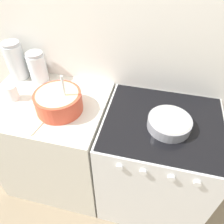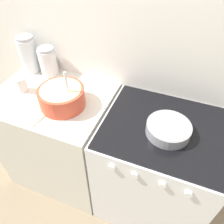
{
  "view_description": "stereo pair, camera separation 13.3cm",
  "coord_description": "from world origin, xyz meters",
  "px_view_note": "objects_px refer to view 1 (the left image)",
  "views": [
    {
      "loc": [
        0.3,
        -0.66,
        1.88
      ],
      "look_at": [
        0.07,
        0.28,
        0.97
      ],
      "focal_mm": 35.0,
      "sensor_mm": 36.0,
      "label": 1
    },
    {
      "loc": [
        0.43,
        -0.62,
        1.88
      ],
      "look_at": [
        0.07,
        0.28,
        0.97
      ],
      "focal_mm": 35.0,
      "sensor_mm": 36.0,
      "label": 2
    }
  ],
  "objects_px": {
    "stove": "(154,164)",
    "mixing_bowl": "(58,101)",
    "tin_can": "(12,93)",
    "storage_jar_middle": "(38,69)",
    "baking_pan": "(169,123)",
    "storage_jar_left": "(17,63)"
  },
  "relations": [
    {
      "from": "stove",
      "to": "storage_jar_middle",
      "type": "height_order",
      "value": "storage_jar_middle"
    },
    {
      "from": "stove",
      "to": "tin_can",
      "type": "xyz_separation_m",
      "value": [
        -1.01,
        -0.02,
        0.51
      ]
    },
    {
      "from": "baking_pan",
      "to": "storage_jar_left",
      "type": "bearing_deg",
      "value": 166.51
    },
    {
      "from": "stove",
      "to": "mixing_bowl",
      "type": "height_order",
      "value": "mixing_bowl"
    },
    {
      "from": "mixing_bowl",
      "to": "storage_jar_left",
      "type": "xyz_separation_m",
      "value": [
        -0.45,
        0.28,
        0.05
      ]
    },
    {
      "from": "stove",
      "to": "storage_jar_left",
      "type": "xyz_separation_m",
      "value": [
        -1.11,
        0.23,
        0.58
      ]
    },
    {
      "from": "mixing_bowl",
      "to": "stove",
      "type": "bearing_deg",
      "value": 4.16
    },
    {
      "from": "mixing_bowl",
      "to": "tin_can",
      "type": "xyz_separation_m",
      "value": [
        -0.35,
        0.03,
        -0.02
      ]
    },
    {
      "from": "stove",
      "to": "storage_jar_middle",
      "type": "relative_size",
      "value": 4.16
    },
    {
      "from": "storage_jar_left",
      "to": "baking_pan",
      "type": "bearing_deg",
      "value": -13.49
    },
    {
      "from": "tin_can",
      "to": "baking_pan",
      "type": "bearing_deg",
      "value": -1.14
    },
    {
      "from": "mixing_bowl",
      "to": "storage_jar_left",
      "type": "bearing_deg",
      "value": 148.04
    },
    {
      "from": "mixing_bowl",
      "to": "storage_jar_middle",
      "type": "distance_m",
      "value": 0.4
    },
    {
      "from": "baking_pan",
      "to": "storage_jar_left",
      "type": "height_order",
      "value": "storage_jar_left"
    },
    {
      "from": "mixing_bowl",
      "to": "storage_jar_left",
      "type": "distance_m",
      "value": 0.53
    },
    {
      "from": "baking_pan",
      "to": "storage_jar_middle",
      "type": "bearing_deg",
      "value": 164.3
    },
    {
      "from": "stove",
      "to": "storage_jar_left",
      "type": "distance_m",
      "value": 1.28
    },
    {
      "from": "mixing_bowl",
      "to": "storage_jar_middle",
      "type": "relative_size",
      "value": 1.34
    },
    {
      "from": "baking_pan",
      "to": "storage_jar_middle",
      "type": "relative_size",
      "value": 1.15
    },
    {
      "from": "baking_pan",
      "to": "mixing_bowl",
      "type": "bearing_deg",
      "value": -179.43
    },
    {
      "from": "storage_jar_left",
      "to": "tin_can",
      "type": "xyz_separation_m",
      "value": [
        0.1,
        -0.25,
        -0.07
      ]
    },
    {
      "from": "tin_can",
      "to": "storage_jar_middle",
      "type": "bearing_deg",
      "value": 75.28
    }
  ]
}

